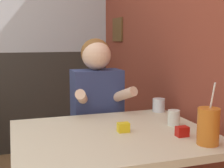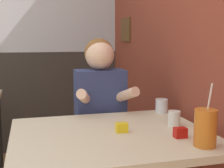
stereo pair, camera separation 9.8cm
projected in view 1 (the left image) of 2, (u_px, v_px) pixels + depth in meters
brick_wall_right at (151, 25)px, 2.49m from camera, size 0.08×4.25×2.70m
main_table at (113, 145)px, 1.62m from camera, size 1.01×0.85×0.76m
person_seated at (97, 123)px, 2.19m from camera, size 0.42×0.40×1.25m
cocktail_pitcher at (208, 126)px, 1.43m from camera, size 0.10×0.10×0.29m
glass_near_pitcher at (159, 105)px, 2.08m from camera, size 0.08×0.08×0.09m
glass_center at (174, 118)px, 1.75m from camera, size 0.07×0.07×0.09m
condiment_ketchup at (182, 131)px, 1.55m from camera, size 0.06×0.04×0.05m
condiment_mustard at (123, 127)px, 1.62m from camera, size 0.06×0.04×0.05m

